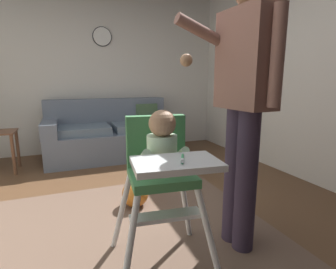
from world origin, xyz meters
name	(u,v)px	position (x,y,z in m)	size (l,w,h in m)	color
ground	(135,229)	(0.00, 0.00, -0.05)	(5.73, 6.64, 0.10)	brown
wall_far	(93,69)	(0.00, 2.55, 1.31)	(4.93, 0.06, 2.62)	silver
wall_right	(312,64)	(2.10, 0.30, 1.31)	(0.06, 5.64, 2.62)	silver
area_rug	(144,269)	(-0.08, -0.55, 0.00)	(2.16, 2.77, 0.01)	brown
couch	(111,135)	(0.16, 2.03, 0.33)	(1.85, 0.86, 0.86)	slate
high_chair	(161,162)	(0.03, -0.56, 0.68)	(0.67, 0.78, 0.98)	silver
adult_standing	(244,103)	(0.60, -0.52, 0.99)	(0.53, 0.50, 1.74)	#32273B
toy_ball	(135,194)	(0.08, 0.29, 0.12)	(0.24, 0.24, 0.24)	orange
wall_clock	(102,37)	(0.16, 2.51, 1.81)	(0.30, 0.04, 0.30)	white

